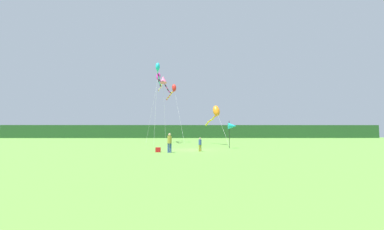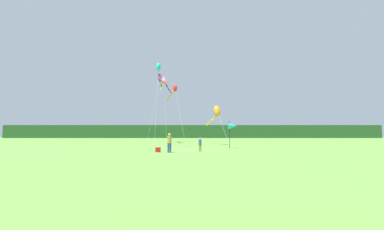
# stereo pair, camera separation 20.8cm
# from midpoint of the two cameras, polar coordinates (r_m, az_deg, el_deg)

# --- Properties ---
(ground_plane) EXTENTS (120.00, 120.00, 0.00)m
(ground_plane) POSITION_cam_midpoint_polar(r_m,az_deg,el_deg) (24.37, -0.12, -8.30)
(ground_plane) COLOR #5B9338
(distant_treeline) EXTENTS (108.00, 2.53, 3.70)m
(distant_treeline) POSITION_cam_midpoint_polar(r_m,az_deg,el_deg) (69.30, -0.39, -3.96)
(distant_treeline) COLOR #234C23
(distant_treeline) RESTS_ON ground
(person_adult) EXTENTS (0.37, 0.37, 1.69)m
(person_adult) POSITION_cam_midpoint_polar(r_m,az_deg,el_deg) (21.14, -5.66, -6.38)
(person_adult) COLOR #334C8C
(person_adult) RESTS_ON ground
(person_child) EXTENTS (0.28, 0.28, 1.27)m
(person_child) POSITION_cam_midpoint_polar(r_m,az_deg,el_deg) (22.42, 1.66, -6.86)
(person_child) COLOR olive
(person_child) RESTS_ON ground
(cooler_box) EXTENTS (0.45, 0.32, 0.43)m
(cooler_box) POSITION_cam_midpoint_polar(r_m,az_deg,el_deg) (21.81, -8.36, -8.21)
(cooler_box) COLOR red
(cooler_box) RESTS_ON ground
(banner_flag_pole) EXTENTS (0.90, 0.70, 2.99)m
(banner_flag_pole) POSITION_cam_midpoint_polar(r_m,az_deg,el_deg) (26.62, 9.36, -2.65)
(banner_flag_pole) COLOR black
(banner_flag_pole) RESTS_ON ground
(kite_orange) EXTENTS (2.35, 9.10, 5.70)m
(kite_orange) POSITION_cam_midpoint_polar(r_m,az_deg,el_deg) (34.03, 5.47, 0.68)
(kite_orange) COLOR #B2B2B2
(kite_orange) RESTS_ON ground
(kite_cyan) EXTENTS (0.74, 9.52, 12.38)m
(kite_cyan) POSITION_cam_midpoint_polar(r_m,az_deg,el_deg) (37.95, -8.27, 10.58)
(kite_cyan) COLOR #B2B2B2
(kite_cyan) RESTS_ON ground
(kite_red) EXTENTS (3.66, 9.08, 10.08)m
(kite_red) POSITION_cam_midpoint_polar(r_m,az_deg,el_deg) (41.47, -4.61, 6.13)
(kite_red) COLOR #B2B2B2
(kite_red) RESTS_ON ground
(kite_rainbow) EXTENTS (1.99, 5.36, 10.68)m
(kite_rainbow) POSITION_cam_midpoint_polar(r_m,az_deg,el_deg) (38.44, -7.11, 8.20)
(kite_rainbow) COLOR #B2B2B2
(kite_rainbow) RESTS_ON ground
(kite_magenta) EXTENTS (3.20, 10.36, 12.29)m
(kite_magenta) POSITION_cam_midpoint_polar(r_m,az_deg,el_deg) (43.82, -7.62, 8.33)
(kite_magenta) COLOR #B2B2B2
(kite_magenta) RESTS_ON ground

